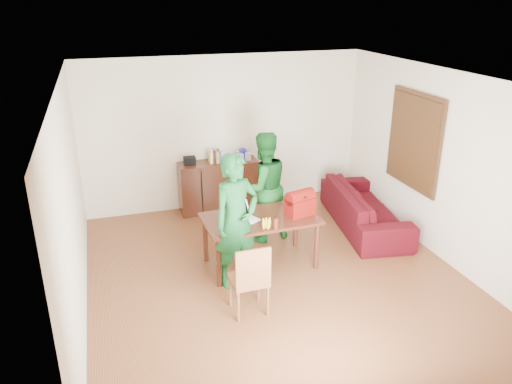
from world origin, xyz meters
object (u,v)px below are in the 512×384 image
object	(u,v)px
laptop	(246,218)
red_bag	(300,205)
chair	(249,292)
bottle	(276,223)
person_near	(236,221)
sofa	(364,207)
person_far	(263,187)
table	(260,223)

from	to	relation	value
laptop	red_bag	world-z (taller)	red_bag
chair	laptop	xyz separation A→B (m)	(0.26, 0.99, 0.51)
laptop	bottle	xyz separation A→B (m)	(0.31, -0.34, 0.04)
person_near	bottle	distance (m)	0.53
sofa	person_near	bearing A→B (deg)	121.89
person_near	laptop	bearing A→B (deg)	34.05
chair	sofa	distance (m)	3.09
bottle	sofa	xyz separation A→B (m)	(1.97, 1.11, -0.50)
person_near	person_far	size ratio (longest dim) A/B	1.04
table	red_bag	distance (m)	0.61
person_far	chair	bearing A→B (deg)	56.86
sofa	bottle	bearing A→B (deg)	128.32
bottle	sofa	distance (m)	2.32
laptop	bottle	distance (m)	0.46
person_near	sofa	bearing A→B (deg)	4.18
bottle	red_bag	distance (m)	0.58
laptop	sofa	bearing A→B (deg)	-5.66
person_far	sofa	size ratio (longest dim) A/B	0.77
bottle	red_bag	world-z (taller)	red_bag
bottle	person_near	bearing A→B (deg)	174.19
chair	bottle	bearing A→B (deg)	47.80
laptop	sofa	distance (m)	2.45
table	sofa	bearing A→B (deg)	17.18
table	person_near	distance (m)	0.62
person_near	laptop	distance (m)	0.38
red_bag	laptop	bearing A→B (deg)	163.34
laptop	chair	bearing A→B (deg)	-129.13
red_bag	sofa	size ratio (longest dim) A/B	0.18
person_far	sofa	xyz separation A→B (m)	(1.75, -0.08, -0.54)
person_far	red_bag	bearing A→B (deg)	96.47
person_far	laptop	xyz separation A→B (m)	(-0.52, -0.85, -0.08)
chair	bottle	size ratio (longest dim) A/B	5.33
person_far	sofa	distance (m)	1.84
chair	bottle	world-z (taller)	chair
person_near	red_bag	xyz separation A→B (m)	(1.00, 0.27, -0.02)
red_bag	sofa	xyz separation A→B (m)	(1.50, 0.79, -0.56)
table	person_far	distance (m)	0.87
person_near	bottle	bearing A→B (deg)	-24.61
chair	person_near	xyz separation A→B (m)	(0.04, 0.70, 0.63)
person_far	bottle	xyz separation A→B (m)	(-0.22, -1.19, -0.04)
chair	red_bag	size ratio (longest dim) A/B	2.37
bottle	red_bag	size ratio (longest dim) A/B	0.44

